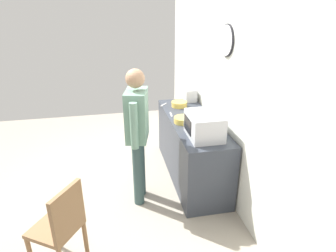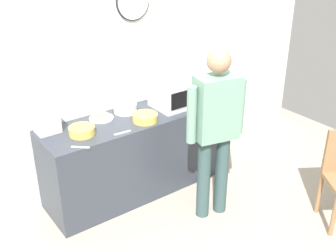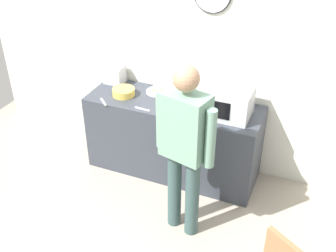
{
  "view_description": "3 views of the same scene",
  "coord_description": "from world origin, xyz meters",
  "px_view_note": "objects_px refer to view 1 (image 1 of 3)",
  "views": [
    {
      "loc": [
        3.54,
        0.12,
        2.43
      ],
      "look_at": [
        -0.02,
        0.85,
        0.88
      ],
      "focal_mm": 31.74,
      "sensor_mm": 36.0,
      "label": 1
    },
    {
      "loc": [
        -2.15,
        -2.15,
        2.7
      ],
      "look_at": [
        -0.01,
        0.77,
        0.93
      ],
      "focal_mm": 44.79,
      "sensor_mm": 36.0,
      "label": 2
    },
    {
      "loc": [
        1.28,
        -2.36,
        3.05
      ],
      "look_at": [
        -0.05,
        0.82,
        0.86
      ],
      "focal_mm": 44.49,
      "sensor_mm": 36.0,
      "label": 3
    }
  ],
  "objects_px": {
    "fork_utensil": "(164,105)",
    "spoon_utensil": "(171,114)",
    "microwave": "(204,126)",
    "toaster": "(190,95)",
    "mixing_bowl": "(179,104)",
    "person_standing": "(137,128)",
    "salad_bowl": "(183,120)",
    "wooden_chair": "(61,226)",
    "sandwich_plate": "(198,111)",
    "cereal_bowl": "(204,116)"
  },
  "relations": [
    {
      "from": "fork_utensil",
      "to": "spoon_utensil",
      "type": "relative_size",
      "value": 1.0
    },
    {
      "from": "mixing_bowl",
      "to": "spoon_utensil",
      "type": "relative_size",
      "value": 1.44
    },
    {
      "from": "salad_bowl",
      "to": "toaster",
      "type": "xyz_separation_m",
      "value": [
        -0.89,
        0.34,
        0.06
      ]
    },
    {
      "from": "microwave",
      "to": "sandwich_plate",
      "type": "relative_size",
      "value": 2.02
    },
    {
      "from": "cereal_bowl",
      "to": "spoon_utensil",
      "type": "distance_m",
      "value": 0.5
    },
    {
      "from": "person_standing",
      "to": "wooden_chair",
      "type": "relative_size",
      "value": 1.84
    },
    {
      "from": "fork_utensil",
      "to": "spoon_utensil",
      "type": "bearing_deg",
      "value": 3.1
    },
    {
      "from": "mixing_bowl",
      "to": "wooden_chair",
      "type": "distance_m",
      "value": 2.56
    },
    {
      "from": "microwave",
      "to": "mixing_bowl",
      "type": "height_order",
      "value": "microwave"
    },
    {
      "from": "microwave",
      "to": "toaster",
      "type": "height_order",
      "value": "microwave"
    },
    {
      "from": "sandwich_plate",
      "to": "person_standing",
      "type": "relative_size",
      "value": 0.14
    },
    {
      "from": "spoon_utensil",
      "to": "mixing_bowl",
      "type": "bearing_deg",
      "value": 148.01
    },
    {
      "from": "person_standing",
      "to": "mixing_bowl",
      "type": "bearing_deg",
      "value": 142.68
    },
    {
      "from": "salad_bowl",
      "to": "cereal_bowl",
      "type": "bearing_deg",
      "value": 98.61
    },
    {
      "from": "spoon_utensil",
      "to": "cereal_bowl",
      "type": "bearing_deg",
      "value": 55.65
    },
    {
      "from": "salad_bowl",
      "to": "wooden_chair",
      "type": "distance_m",
      "value": 2.03
    },
    {
      "from": "microwave",
      "to": "cereal_bowl",
      "type": "xyz_separation_m",
      "value": [
        -0.54,
        0.18,
        -0.1
      ]
    },
    {
      "from": "cereal_bowl",
      "to": "toaster",
      "type": "xyz_separation_m",
      "value": [
        -0.84,
        0.03,
        0.05
      ]
    },
    {
      "from": "toaster",
      "to": "fork_utensil",
      "type": "relative_size",
      "value": 1.29
    },
    {
      "from": "fork_utensil",
      "to": "salad_bowl",
      "type": "bearing_deg",
      "value": 9.08
    },
    {
      "from": "microwave",
      "to": "spoon_utensil",
      "type": "distance_m",
      "value": 0.86
    },
    {
      "from": "microwave",
      "to": "cereal_bowl",
      "type": "distance_m",
      "value": 0.58
    },
    {
      "from": "wooden_chair",
      "to": "mixing_bowl",
      "type": "bearing_deg",
      "value": 141.2
    },
    {
      "from": "sandwich_plate",
      "to": "wooden_chair",
      "type": "relative_size",
      "value": 0.26
    },
    {
      "from": "fork_utensil",
      "to": "person_standing",
      "type": "bearing_deg",
      "value": -25.48
    },
    {
      "from": "spoon_utensil",
      "to": "person_standing",
      "type": "distance_m",
      "value": 0.89
    },
    {
      "from": "cereal_bowl",
      "to": "wooden_chair",
      "type": "relative_size",
      "value": 0.26
    },
    {
      "from": "person_standing",
      "to": "wooden_chair",
      "type": "distance_m",
      "value": 1.37
    },
    {
      "from": "salad_bowl",
      "to": "wooden_chair",
      "type": "relative_size",
      "value": 0.27
    },
    {
      "from": "sandwich_plate",
      "to": "cereal_bowl",
      "type": "relative_size",
      "value": 1.02
    },
    {
      "from": "mixing_bowl",
      "to": "spoon_utensil",
      "type": "bearing_deg",
      "value": -31.99
    },
    {
      "from": "spoon_utensil",
      "to": "wooden_chair",
      "type": "relative_size",
      "value": 0.18
    },
    {
      "from": "sandwich_plate",
      "to": "toaster",
      "type": "distance_m",
      "value": 0.56
    },
    {
      "from": "salad_bowl",
      "to": "fork_utensil",
      "type": "relative_size",
      "value": 1.5
    },
    {
      "from": "sandwich_plate",
      "to": "salad_bowl",
      "type": "height_order",
      "value": "salad_bowl"
    },
    {
      "from": "salad_bowl",
      "to": "fork_utensil",
      "type": "height_order",
      "value": "salad_bowl"
    },
    {
      "from": "mixing_bowl",
      "to": "person_standing",
      "type": "bearing_deg",
      "value": -37.32
    },
    {
      "from": "fork_utensil",
      "to": "mixing_bowl",
      "type": "bearing_deg",
      "value": 60.81
    },
    {
      "from": "mixing_bowl",
      "to": "spoon_utensil",
      "type": "distance_m",
      "value": 0.38
    },
    {
      "from": "salad_bowl",
      "to": "fork_utensil",
      "type": "bearing_deg",
      "value": -170.92
    },
    {
      "from": "sandwich_plate",
      "to": "person_standing",
      "type": "xyz_separation_m",
      "value": [
        0.69,
        -0.97,
        0.11
      ]
    },
    {
      "from": "sandwich_plate",
      "to": "spoon_utensil",
      "type": "bearing_deg",
      "value": -88.63
    },
    {
      "from": "mixing_bowl",
      "to": "spoon_utensil",
      "type": "xyz_separation_m",
      "value": [
        0.32,
        -0.2,
        -0.04
      ]
    },
    {
      "from": "salad_bowl",
      "to": "spoon_utensil",
      "type": "relative_size",
      "value": 1.5
    },
    {
      "from": "spoon_utensil",
      "to": "wooden_chair",
      "type": "bearing_deg",
      "value": -40.0
    },
    {
      "from": "microwave",
      "to": "toaster",
      "type": "xyz_separation_m",
      "value": [
        -1.38,
        0.21,
        -0.05
      ]
    },
    {
      "from": "salad_bowl",
      "to": "person_standing",
      "type": "bearing_deg",
      "value": -61.94
    },
    {
      "from": "toaster",
      "to": "fork_utensil",
      "type": "height_order",
      "value": "toaster"
    },
    {
      "from": "mixing_bowl",
      "to": "cereal_bowl",
      "type": "bearing_deg",
      "value": 18.95
    },
    {
      "from": "sandwich_plate",
      "to": "toaster",
      "type": "bearing_deg",
      "value": 176.2
    }
  ]
}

